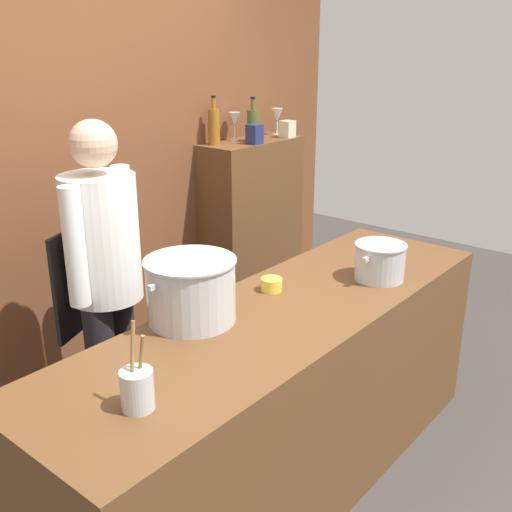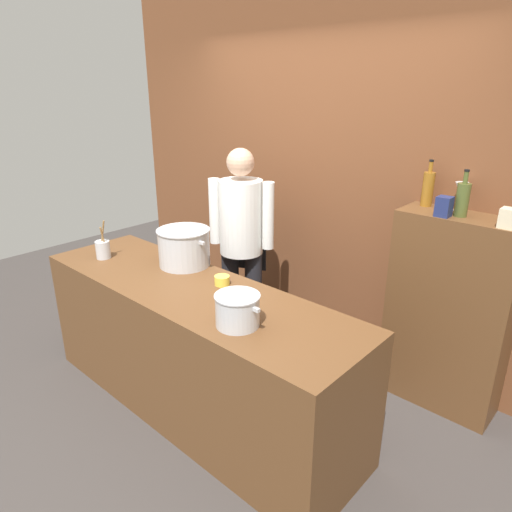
% 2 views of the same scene
% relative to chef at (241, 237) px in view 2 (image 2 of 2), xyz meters
% --- Properties ---
extents(ground_plane, '(8.00, 8.00, 0.00)m').
position_rel_chef_xyz_m(ground_plane, '(0.33, -0.80, -0.96)').
color(ground_plane, '#383330').
extents(brick_back_panel, '(4.40, 0.10, 3.00)m').
position_rel_chef_xyz_m(brick_back_panel, '(0.33, 0.60, 0.54)').
color(brick_back_panel, brown).
rests_on(brick_back_panel, ground_plane).
extents(prep_counter, '(2.42, 0.70, 0.90)m').
position_rel_chef_xyz_m(prep_counter, '(0.33, -0.80, -0.51)').
color(prep_counter, brown).
rests_on(prep_counter, ground_plane).
extents(bar_cabinet, '(0.76, 0.32, 1.35)m').
position_rel_chef_xyz_m(bar_cabinet, '(1.52, 0.39, -0.29)').
color(bar_cabinet, brown).
rests_on(bar_cabinet, ground_plane).
extents(chef, '(0.49, 0.40, 1.66)m').
position_rel_chef_xyz_m(chef, '(0.00, 0.00, 0.00)').
color(chef, black).
rests_on(chef, ground_plane).
extents(stockpot_large, '(0.43, 0.37, 0.26)m').
position_rel_chef_xyz_m(stockpot_large, '(-0.00, -0.58, 0.07)').
color(stockpot_large, '#B7BABF').
rests_on(stockpot_large, prep_counter).
extents(stockpot_small, '(0.31, 0.24, 0.17)m').
position_rel_chef_xyz_m(stockpot_small, '(0.88, -0.94, 0.02)').
color(stockpot_small, '#B7BABF').
rests_on(stockpot_small, prep_counter).
extents(utensil_crock, '(0.10, 0.10, 0.29)m').
position_rel_chef_xyz_m(utensil_crock, '(-0.55, -0.89, 0.00)').
color(utensil_crock, '#B7BABF').
rests_on(utensil_crock, prep_counter).
extents(butter_jar, '(0.10, 0.10, 0.06)m').
position_rel_chef_xyz_m(butter_jar, '(0.44, -0.64, -0.04)').
color(butter_jar, yellow).
rests_on(butter_jar, prep_counter).
extents(wine_bottle_amber, '(0.07, 0.07, 0.30)m').
position_rel_chef_xyz_m(wine_bottle_amber, '(1.25, 0.46, 0.50)').
color(wine_bottle_amber, '#8C5919').
rests_on(wine_bottle_amber, bar_cabinet).
extents(wine_bottle_olive, '(0.08, 0.08, 0.29)m').
position_rel_chef_xyz_m(wine_bottle_olive, '(1.51, 0.36, 0.49)').
color(wine_bottle_olive, '#475123').
rests_on(wine_bottle_olive, bar_cabinet).
extents(wine_glass_wide, '(0.08, 0.08, 0.18)m').
position_rel_chef_xyz_m(wine_glass_wide, '(1.46, 0.47, 0.52)').
color(wine_glass_wide, silver).
rests_on(wine_glass_wide, bar_cabinet).
extents(spice_tin_navy, '(0.08, 0.08, 0.12)m').
position_rel_chef_xyz_m(spice_tin_navy, '(1.43, 0.28, 0.44)').
color(spice_tin_navy, navy).
rests_on(spice_tin_navy, bar_cabinet).
extents(spice_tin_cream, '(0.09, 0.09, 0.11)m').
position_rel_chef_xyz_m(spice_tin_cream, '(1.79, 0.29, 0.44)').
color(spice_tin_cream, beige).
rests_on(spice_tin_cream, bar_cabinet).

